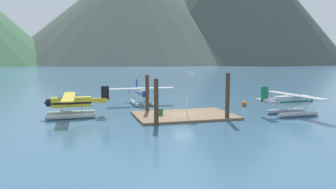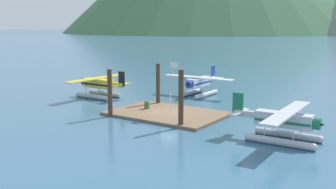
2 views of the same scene
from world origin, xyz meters
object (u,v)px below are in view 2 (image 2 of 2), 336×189
flagpole (172,81)px  seaplane_silver_stbd_aft (284,124)px  fuel_drum (147,105)px  seaplane_yellow_port_fwd (99,86)px  seaplane_white_bow_left (199,85)px  mooring_buoy (292,115)px

flagpole → seaplane_silver_stbd_aft: (13.37, -2.84, -2.29)m
seaplane_silver_stbd_aft → fuel_drum: bearing=170.0°
seaplane_yellow_port_fwd → seaplane_white_bow_left: same height
fuel_drum → mooring_buoy: bearing=21.3°
seaplane_yellow_port_fwd → seaplane_silver_stbd_aft: 28.30m
flagpole → seaplane_white_bow_left: 12.90m
fuel_drum → seaplane_yellow_port_fwd: (-10.74, 3.22, 0.84)m
flagpole → seaplane_silver_stbd_aft: bearing=-12.0°
fuel_drum → mooring_buoy: (14.92, 5.81, -0.33)m
mooring_buoy → seaplane_silver_stbd_aft: seaplane_silver_stbd_aft is taller
mooring_buoy → seaplane_silver_stbd_aft: bearing=-77.4°
fuel_drum → seaplane_yellow_port_fwd: bearing=163.3°
mooring_buoy → seaplane_yellow_port_fwd: bearing=-174.2°
fuel_drum → seaplane_silver_stbd_aft: size_ratio=0.08×
flagpole → seaplane_silver_stbd_aft: flagpole is taller
fuel_drum → seaplane_yellow_port_fwd: 11.24m
seaplane_yellow_port_fwd → seaplane_silver_stbd_aft: (27.61, -6.20, 0.00)m
flagpole → mooring_buoy: bearing=27.5°
fuel_drum → seaplane_white_bow_left: (-0.06, 12.05, 0.84)m
flagpole → mooring_buoy: flagpole is taller
flagpole → mooring_buoy: (11.41, 5.95, -3.46)m
seaplane_yellow_port_fwd → mooring_buoy: bearing=5.8°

